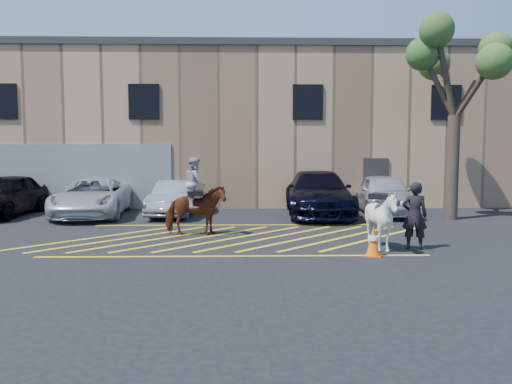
{
  "coord_description": "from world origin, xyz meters",
  "views": [
    {
      "loc": [
        0.26,
        -14.6,
        2.55
      ],
      "look_at": [
        0.62,
        0.2,
        1.3
      ],
      "focal_mm": 35.0,
      "sensor_mm": 36.0,
      "label": 1
    }
  ],
  "objects_px": {
    "car_white_suv": "(384,194)",
    "handler": "(415,216)",
    "car_silver_sedan": "(176,198)",
    "mounted_bay": "(195,204)",
    "car_blue_suv": "(318,193)",
    "saddled_white": "(382,220)",
    "car_black_suv": "(4,195)",
    "tree": "(456,63)",
    "traffic_cone": "(373,241)",
    "car_white_pickup": "(93,197)"
  },
  "relations": [
    {
      "from": "car_blue_suv",
      "to": "car_white_pickup",
      "type": "bearing_deg",
      "value": -176.42
    },
    {
      "from": "car_white_pickup",
      "to": "handler",
      "type": "height_order",
      "value": "handler"
    },
    {
      "from": "car_black_suv",
      "to": "car_white_suv",
      "type": "height_order",
      "value": "car_black_suv"
    },
    {
      "from": "mounted_bay",
      "to": "traffic_cone",
      "type": "xyz_separation_m",
      "value": [
        4.56,
        -3.1,
        -0.58
      ]
    },
    {
      "from": "car_white_pickup",
      "to": "handler",
      "type": "relative_size",
      "value": 3.03
    },
    {
      "from": "car_white_pickup",
      "to": "car_white_suv",
      "type": "relative_size",
      "value": 1.11
    },
    {
      "from": "car_blue_suv",
      "to": "handler",
      "type": "relative_size",
      "value": 3.4
    },
    {
      "from": "car_silver_sedan",
      "to": "mounted_bay",
      "type": "relative_size",
      "value": 1.77
    },
    {
      "from": "saddled_white",
      "to": "traffic_cone",
      "type": "bearing_deg",
      "value": -119.61
    },
    {
      "from": "car_silver_sedan",
      "to": "tree",
      "type": "distance_m",
      "value": 11.53
    },
    {
      "from": "car_white_suv",
      "to": "tree",
      "type": "bearing_deg",
      "value": -28.96
    },
    {
      "from": "saddled_white",
      "to": "car_blue_suv",
      "type": "bearing_deg",
      "value": 94.8
    },
    {
      "from": "car_silver_sedan",
      "to": "traffic_cone",
      "type": "relative_size",
      "value": 5.68
    },
    {
      "from": "car_blue_suv",
      "to": "tree",
      "type": "relative_size",
      "value": 0.81
    },
    {
      "from": "car_white_suv",
      "to": "saddled_white",
      "type": "xyz_separation_m",
      "value": [
        -2.07,
        -7.15,
        -0.02
      ]
    },
    {
      "from": "saddled_white",
      "to": "tree",
      "type": "distance_m",
      "value": 8.6
    },
    {
      "from": "car_black_suv",
      "to": "car_silver_sedan",
      "type": "relative_size",
      "value": 1.16
    },
    {
      "from": "car_silver_sedan",
      "to": "handler",
      "type": "height_order",
      "value": "handler"
    },
    {
      "from": "car_black_suv",
      "to": "saddled_white",
      "type": "height_order",
      "value": "car_black_suv"
    },
    {
      "from": "car_black_suv",
      "to": "saddled_white",
      "type": "distance_m",
      "value": 14.58
    },
    {
      "from": "mounted_bay",
      "to": "saddled_white",
      "type": "height_order",
      "value": "mounted_bay"
    },
    {
      "from": "mounted_bay",
      "to": "tree",
      "type": "bearing_deg",
      "value": 19.77
    },
    {
      "from": "saddled_white",
      "to": "traffic_cone",
      "type": "height_order",
      "value": "saddled_white"
    },
    {
      "from": "car_black_suv",
      "to": "handler",
      "type": "height_order",
      "value": "handler"
    },
    {
      "from": "traffic_cone",
      "to": "tree",
      "type": "xyz_separation_m",
      "value": [
        4.54,
        6.37,
        5.33
      ]
    },
    {
      "from": "mounted_bay",
      "to": "handler",
      "type": "bearing_deg",
      "value": -21.13
    },
    {
      "from": "traffic_cone",
      "to": "tree",
      "type": "height_order",
      "value": "tree"
    },
    {
      "from": "car_white_pickup",
      "to": "car_blue_suv",
      "type": "distance_m",
      "value": 8.73
    },
    {
      "from": "car_silver_sedan",
      "to": "mounted_bay",
      "type": "xyz_separation_m",
      "value": [
        1.2,
        -4.57,
        0.27
      ]
    },
    {
      "from": "car_black_suv",
      "to": "car_silver_sedan",
      "type": "xyz_separation_m",
      "value": [
        6.64,
        -0.03,
        -0.13
      ]
    },
    {
      "from": "car_black_suv",
      "to": "tree",
      "type": "relative_size",
      "value": 0.66
    },
    {
      "from": "car_black_suv",
      "to": "car_white_suv",
      "type": "xyz_separation_m",
      "value": [
        14.84,
        0.12,
        -0.01
      ]
    },
    {
      "from": "car_black_suv",
      "to": "car_blue_suv",
      "type": "height_order",
      "value": "car_blue_suv"
    },
    {
      "from": "saddled_white",
      "to": "tree",
      "type": "relative_size",
      "value": 0.26
    },
    {
      "from": "car_white_suv",
      "to": "car_silver_sedan",
      "type": "bearing_deg",
      "value": -173.35
    },
    {
      "from": "car_black_suv",
      "to": "traffic_cone",
      "type": "bearing_deg",
      "value": -30.8
    },
    {
      "from": "car_silver_sedan",
      "to": "tree",
      "type": "height_order",
      "value": "tree"
    },
    {
      "from": "tree",
      "to": "car_white_pickup",
      "type": "bearing_deg",
      "value": 175.26
    },
    {
      "from": "car_white_pickup",
      "to": "saddled_white",
      "type": "xyz_separation_m",
      "value": [
        9.31,
        -6.82,
        0.05
      ]
    },
    {
      "from": "handler",
      "to": "mounted_bay",
      "type": "distance_m",
      "value": 6.25
    },
    {
      "from": "car_white_pickup",
      "to": "handler",
      "type": "xyz_separation_m",
      "value": [
        10.21,
        -6.64,
        0.14
      ]
    },
    {
      "from": "mounted_bay",
      "to": "traffic_cone",
      "type": "relative_size",
      "value": 3.21
    },
    {
      "from": "car_white_suv",
      "to": "handler",
      "type": "xyz_separation_m",
      "value": [
        -1.17,
        -6.97,
        0.06
      ]
    },
    {
      "from": "handler",
      "to": "car_blue_suv",
      "type": "bearing_deg",
      "value": -63.09
    },
    {
      "from": "car_blue_suv",
      "to": "mounted_bay",
      "type": "xyz_separation_m",
      "value": [
        -4.35,
        -4.52,
        0.09
      ]
    },
    {
      "from": "car_blue_suv",
      "to": "tree",
      "type": "height_order",
      "value": "tree"
    },
    {
      "from": "car_white_suv",
      "to": "traffic_cone",
      "type": "relative_size",
      "value": 6.48
    },
    {
      "from": "car_silver_sedan",
      "to": "car_blue_suv",
      "type": "xyz_separation_m",
      "value": [
        5.55,
        -0.05,
        0.18
      ]
    },
    {
      "from": "handler",
      "to": "saddled_white",
      "type": "relative_size",
      "value": 0.93
    },
    {
      "from": "car_blue_suv",
      "to": "handler",
      "type": "height_order",
      "value": "handler"
    }
  ]
}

